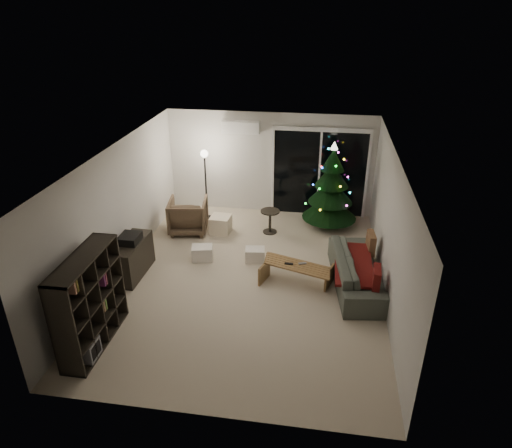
{
  "coord_description": "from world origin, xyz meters",
  "views": [
    {
      "loc": [
        1.26,
        -7.3,
        4.84
      ],
      "look_at": [
        0.1,
        0.3,
        1.05
      ],
      "focal_mm": 32.0,
      "sensor_mm": 36.0,
      "label": 1
    }
  ],
  "objects": [
    {
      "name": "ottoman",
      "position": [
        -0.96,
        1.87,
        0.2
      ],
      "size": [
        0.47,
        0.47,
        0.4
      ],
      "primitive_type": "cube",
      "rotation": [
        0.0,
        0.0,
        -0.06
      ],
      "color": "beige",
      "rests_on": "floor"
    },
    {
      "name": "remote_a",
      "position": [
        0.77,
        0.0,
        0.42
      ],
      "size": [
        0.16,
        0.05,
        0.02
      ],
      "primitive_type": "cube",
      "color": "black",
      "rests_on": "coffee_table"
    },
    {
      "name": "stereo",
      "position": [
        -2.25,
        -0.15,
        0.79
      ],
      "size": [
        0.36,
        0.43,
        0.15
      ],
      "primitive_type": "cube",
      "color": "black",
      "rests_on": "media_cabinet"
    },
    {
      "name": "media_cabinet",
      "position": [
        -2.25,
        -0.15,
        0.35
      ],
      "size": [
        0.46,
        1.15,
        0.71
      ],
      "primitive_type": "cube",
      "rotation": [
        0.0,
        0.0,
        -0.03
      ],
      "color": "black",
      "rests_on": "floor"
    },
    {
      "name": "room",
      "position": [
        0.46,
        1.49,
        1.02
      ],
      "size": [
        6.5,
        7.51,
        2.6
      ],
      "color": "beige",
      "rests_on": "ground"
    },
    {
      "name": "armchair",
      "position": [
        -1.71,
        1.81,
        0.39
      ],
      "size": [
        0.96,
        0.98,
        0.79
      ],
      "primitive_type": "imported",
      "rotation": [
        0.0,
        0.0,
        3.29
      ],
      "color": "brown",
      "rests_on": "floor"
    },
    {
      "name": "christmas_tree",
      "position": [
        1.49,
        2.57,
        1.03
      ],
      "size": [
        1.69,
        1.69,
        2.05
      ],
      "primitive_type": "cone",
      "rotation": [
        0.0,
        0.0,
        -0.43
      ],
      "color": "black",
      "rests_on": "floor"
    },
    {
      "name": "cardboard_box_a",
      "position": [
        -1.07,
        0.6,
        0.15
      ],
      "size": [
        0.48,
        0.4,
        0.3
      ],
      "primitive_type": "cube",
      "rotation": [
        0.0,
        0.0,
        0.21
      ],
      "color": "white",
      "rests_on": "floor"
    },
    {
      "name": "coffee_table",
      "position": [
        0.92,
        0.0,
        0.2
      ],
      "size": [
        1.36,
        0.83,
        0.41
      ],
      "primitive_type": null,
      "rotation": [
        0.0,
        0.0,
        -0.32
      ],
      "color": "brown",
      "rests_on": "floor"
    },
    {
      "name": "floor_lamp",
      "position": [
        -1.46,
        2.56,
        0.84
      ],
      "size": [
        0.27,
        0.27,
        1.67
      ],
      "primitive_type": "cylinder",
      "color": "black",
      "rests_on": "floor"
    },
    {
      "name": "cardboard_box_b",
      "position": [
        0.02,
        0.72,
        0.14
      ],
      "size": [
        0.43,
        0.34,
        0.28
      ],
      "primitive_type": "cube",
      "rotation": [
        0.0,
        0.0,
        0.13
      ],
      "color": "white",
      "rests_on": "floor"
    },
    {
      "name": "cushion_a",
      "position": [
        2.3,
        0.77,
        0.57
      ],
      "size": [
        0.16,
        0.43,
        0.42
      ],
      "primitive_type": "cube",
      "rotation": [
        0.0,
        0.0,
        0.09
      ],
      "color": "brown",
      "rests_on": "sofa"
    },
    {
      "name": "sofa_throw",
      "position": [
        1.95,
        0.12,
        0.46
      ],
      "size": [
        0.68,
        1.56,
        0.05
      ],
      "primitive_type": "cube",
      "color": "#5A1A18",
      "rests_on": "sofa"
    },
    {
      "name": "cushion_b",
      "position": [
        2.3,
        -0.53,
        0.57
      ],
      "size": [
        0.15,
        0.42,
        0.42
      ],
      "primitive_type": "cube",
      "rotation": [
        0.0,
        0.0,
        -0.07
      ],
      "color": "#5A1A18",
      "rests_on": "sofa"
    },
    {
      "name": "remote_b",
      "position": [
        1.02,
        0.05,
        0.42
      ],
      "size": [
        0.16,
        0.09,
        0.02
      ],
      "primitive_type": "cube",
      "rotation": [
        0.0,
        0.0,
        0.35
      ],
      "color": "slate",
      "rests_on": "coffee_table"
    },
    {
      "name": "bookshelf",
      "position": [
        -2.25,
        -2.12,
        0.77
      ],
      "size": [
        0.6,
        1.57,
        1.53
      ],
      "primitive_type": null,
      "rotation": [
        0.0,
        0.0,
        -0.14
      ],
      "color": "black",
      "rests_on": "floor"
    },
    {
      "name": "side_table",
      "position": [
        0.16,
        2.04,
        0.27
      ],
      "size": [
        0.53,
        0.53,
        0.55
      ],
      "primitive_type": "cylinder",
      "rotation": [
        0.0,
        0.0,
        -0.24
      ],
      "color": "black",
      "rests_on": "floor"
    },
    {
      "name": "sofa",
      "position": [
        2.05,
        0.12,
        0.32
      ],
      "size": [
        1.11,
        2.26,
        0.63
      ],
      "primitive_type": "imported",
      "rotation": [
        0.0,
        0.0,
        1.7
      ],
      "color": "#4B5148",
      "rests_on": "floor"
    }
  ]
}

